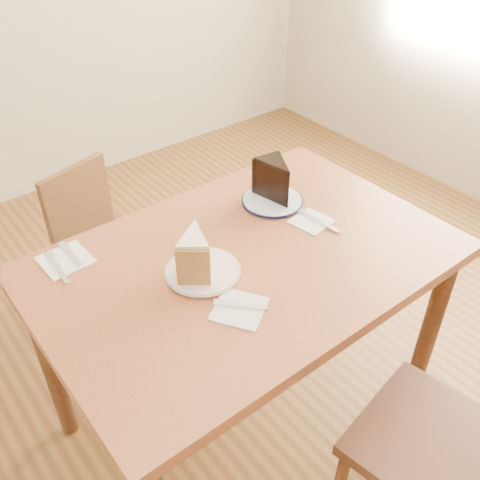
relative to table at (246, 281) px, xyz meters
name	(u,v)px	position (x,y,z in m)	size (l,w,h in m)	color
ground	(245,411)	(0.00, 0.00, -0.65)	(4.00, 4.00, 0.00)	#442A12
table	(246,281)	(0.00, 0.00, 0.00)	(1.20, 0.80, 0.75)	#5A2C18
chair_near	(454,453)	(0.16, -0.67, -0.21)	(0.45, 0.45, 0.78)	#33180F
chair_far	(104,245)	(-0.14, 0.74, -0.25)	(0.44, 0.44, 0.72)	#382011
plate_cream	(203,271)	(-0.14, 0.02, 0.10)	(0.20, 0.20, 0.01)	silver
plate_navy	(272,201)	(0.24, 0.17, 0.10)	(0.19, 0.19, 0.01)	white
carrot_cake	(195,252)	(-0.15, 0.03, 0.17)	(0.09, 0.12, 0.11)	white
chocolate_cake	(277,183)	(0.26, 0.16, 0.17)	(0.10, 0.14, 0.12)	black
napkin_cream	(239,309)	(-0.15, -0.16, 0.10)	(0.13, 0.13, 0.00)	white
napkin_navy	(311,221)	(0.27, 0.01, 0.10)	(0.11, 0.11, 0.00)	white
napkin_spare	(65,260)	(-0.42, 0.30, 0.10)	(0.13, 0.13, 0.00)	white
fork_cream	(241,305)	(-0.14, -0.16, 0.10)	(0.01, 0.14, 0.00)	silver
knife_navy	(318,221)	(0.28, -0.01, 0.10)	(0.02, 0.17, 0.00)	silver
fork_spare	(71,254)	(-0.40, 0.31, 0.10)	(0.01, 0.14, 0.00)	silver
knife_spare	(58,268)	(-0.45, 0.28, 0.10)	(0.01, 0.16, 0.00)	silver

